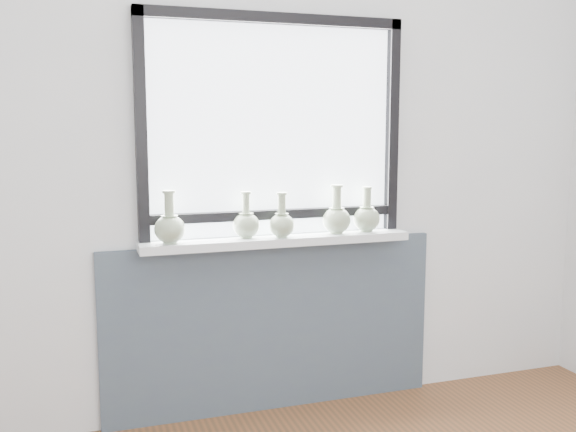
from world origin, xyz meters
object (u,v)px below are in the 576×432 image
object	(u,v)px
windowsill	(278,240)
vase_e	(367,217)
vase_b	(246,223)
vase_c	(282,223)
vase_d	(337,218)
vase_a	(170,226)

from	to	relation	value
windowsill	vase_e	distance (m)	0.48
windowsill	vase_b	distance (m)	0.18
vase_c	vase_e	size ratio (longest dim) A/B	0.95
vase_b	vase_d	size ratio (longest dim) A/B	0.92
windowsill	vase_b	size ratio (longest dim) A/B	5.98
windowsill	vase_a	world-z (taller)	vase_a
vase_a	vase_d	distance (m)	0.82
vase_c	vase_b	bearing A→B (deg)	167.19
windowsill	vase_a	xyz separation A→B (m)	(-0.52, -0.03, 0.10)
vase_a	vase_e	xyz separation A→B (m)	(0.99, 0.03, -0.00)
vase_c	vase_e	xyz separation A→B (m)	(0.46, 0.03, 0.00)
vase_d	vase_e	bearing A→B (deg)	3.13
vase_b	vase_d	distance (m)	0.46
windowsill	vase_c	bearing A→B (deg)	-68.35
windowsill	vase_a	bearing A→B (deg)	-176.93
vase_b	vase_c	xyz separation A→B (m)	(0.16, -0.04, -0.00)
vase_b	vase_e	world-z (taller)	vase_e
vase_d	vase_e	distance (m)	0.17
vase_e	vase_a	bearing A→B (deg)	-178.31
windowsill	vase_a	distance (m)	0.53
vase_b	vase_c	world-z (taller)	vase_b
vase_a	vase_c	xyz separation A→B (m)	(0.53, -0.00, -0.01)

